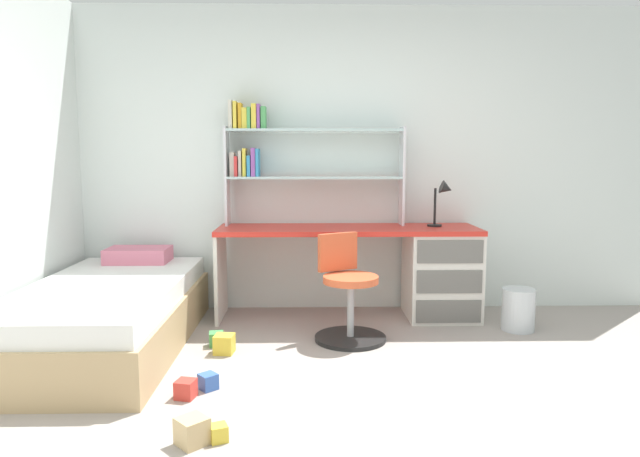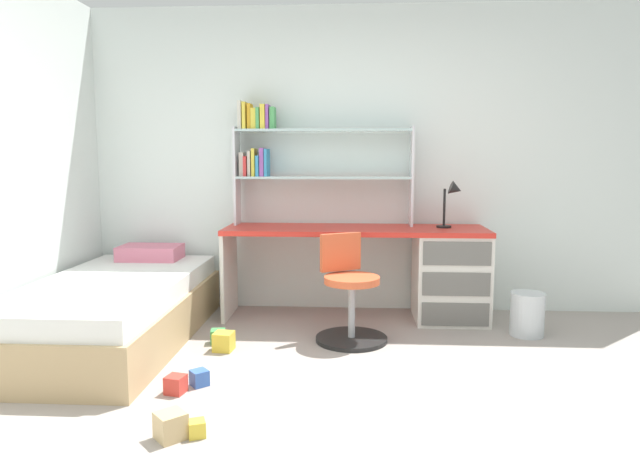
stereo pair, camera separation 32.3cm
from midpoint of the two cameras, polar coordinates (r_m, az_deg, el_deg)
name	(u,v)px [view 1 (the left image)]	position (r m, az deg, el deg)	size (l,w,h in m)	color
ground_plane	(372,424)	(3.01, 2.07, -19.13)	(5.53, 5.42, 0.02)	#9E938C
room_shell	(186,162)	(3.95, -15.61, 6.47)	(5.53, 5.42, 2.59)	silver
desk	(417,267)	(4.74, 7.79, -3.86)	(2.12, 0.58, 0.75)	red
bookshelf_hutch	(286,152)	(4.78, -5.41, 7.68)	(1.49, 0.22, 1.03)	silver
desk_lamp	(444,196)	(4.71, 10.41, 3.22)	(0.20, 0.17, 0.38)	black
swivel_chair	(348,299)	(4.15, 0.62, -7.13)	(0.52, 0.52, 0.77)	black
bed_platform	(108,315)	(4.32, -22.60, -8.03)	(1.04, 2.06, 0.58)	tan
waste_bin	(518,309)	(4.60, 17.41, -7.79)	(0.25, 0.25, 0.32)	silver
toy_block_blue_0	(208,382)	(3.46, -13.90, -14.74)	(0.09, 0.09, 0.09)	#3860B7
toy_block_yellow_1	(224,344)	(4.01, -11.93, -11.31)	(0.13, 0.13, 0.13)	gold
toy_block_green_2	(216,339)	(4.17, -12.60, -10.81)	(0.10, 0.10, 0.10)	#479E51
toy_block_natural_3	(192,431)	(2.89, -16.05, -19.03)	(0.13, 0.13, 0.13)	tan
toy_block_red_4	(186,389)	(3.38, -16.12, -15.28)	(0.10, 0.10, 0.10)	red
toy_block_yellow_5	(219,433)	(2.90, -13.50, -19.40)	(0.08, 0.08, 0.08)	gold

